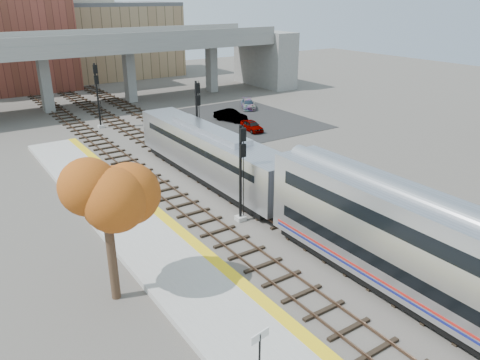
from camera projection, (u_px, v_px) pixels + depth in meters
ground at (315, 254)px, 26.72m from camera, size 160.00×160.00×0.00m
platform at (205, 294)px, 22.89m from camera, size 4.50×60.00×0.35m
yellow_strip at (237, 279)px, 23.81m from camera, size 0.70×60.00×0.01m
tracks at (215, 182)px, 36.81m from camera, size 10.70×95.00×0.25m
overpass at (113, 60)px, 61.81m from camera, size 54.00×12.00×9.50m
buildings_far at (44, 34)px, 75.76m from camera, size 43.00×21.00×20.60m
parking_lot at (242, 119)px, 55.56m from camera, size 14.00×18.00×0.04m
locomotive at (210, 153)px, 36.71m from camera, size 3.02×19.05×4.10m
signal_mast_near at (241, 177)px, 29.56m from camera, size 0.60×0.64×6.45m
signal_mast_mid at (197, 121)px, 41.58m from camera, size 0.60×0.64×6.89m
signal_mast_far at (98, 97)px, 50.85m from camera, size 0.60×0.64×7.06m
station_sign at (260, 347)px, 16.88m from camera, size 0.90×0.19×2.27m
tree at (104, 190)px, 20.83m from camera, size 3.60×3.60×7.70m
car_a at (252, 126)px, 50.58m from camera, size 1.74×3.54×1.16m
car_b at (231, 115)px, 54.49m from camera, size 2.75×4.32×1.34m
car_c at (248, 104)px, 60.60m from camera, size 3.26×4.26×1.15m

